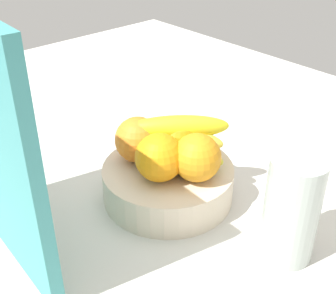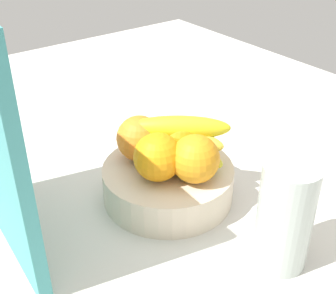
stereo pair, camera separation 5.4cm
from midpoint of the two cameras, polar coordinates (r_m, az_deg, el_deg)
The scene contains 8 objects.
ground_plane at distance 79.20cm, azimuth 0.02°, elevation -7.60°, with size 180.00×140.00×3.00cm, color silver.
fruit_bowl at distance 77.37cm, azimuth -2.01°, elevation -4.50°, with size 22.13×22.13×6.02cm, color beige.
orange_front_left at distance 71.04cm, azimuth -3.28°, elevation -1.38°, with size 7.81×7.81×7.81cm, color orange.
orange_front_right at distance 71.09cm, azimuth 1.62°, elevation -1.32°, with size 7.81×7.81×7.81cm, color orange.
orange_center at distance 76.06cm, azimuth -0.43°, elevation 1.04°, with size 7.81×7.81×7.81cm, color orange.
orange_back_left at distance 76.11cm, azimuth -5.85°, elevation 0.88°, with size 7.81×7.81×7.81cm, color orange.
banana_bunch at distance 75.73cm, azimuth -0.95°, elevation 1.15°, with size 17.68×15.85×8.40cm.
thermos_tumbler at distance 64.95cm, azimuth 12.97°, elevation -7.74°, with size 7.72×7.72×16.24cm, color #AFBBB4.
Camera 1 is at (-44.22, 43.51, 47.95)cm, focal length 48.45 mm.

